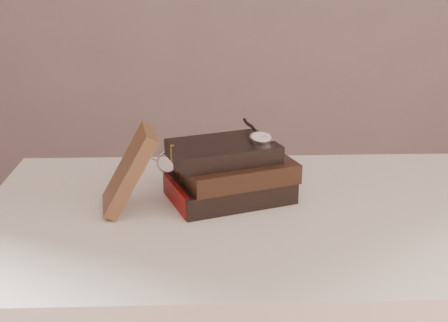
{
  "coord_description": "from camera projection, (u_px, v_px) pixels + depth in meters",
  "views": [
    {
      "loc": [
        -0.09,
        -0.63,
        1.2
      ],
      "look_at": [
        -0.05,
        0.41,
        0.82
      ],
      "focal_mm": 47.14,
      "sensor_mm": 36.0,
      "label": 1
    }
  ],
  "objects": [
    {
      "name": "eyeglasses",
      "position": [
        178.0,
        160.0,
        1.14
      ],
      "size": [
        0.12,
        0.13,
        0.04
      ],
      "color": "silver",
      "rests_on": "book_stack"
    },
    {
      "name": "book_stack",
      "position": [
        230.0,
        173.0,
        1.11
      ],
      "size": [
        0.26,
        0.21,
        0.11
      ],
      "color": "black",
      "rests_on": "table"
    },
    {
      "name": "pocket_watch",
      "position": [
        260.0,
        137.0,
        1.1
      ],
      "size": [
        0.06,
        0.15,
        0.02
      ],
      "color": "silver",
      "rests_on": "book_stack"
    },
    {
      "name": "table",
      "position": [
        253.0,
        255.0,
        1.1
      ],
      "size": [
        1.0,
        0.6,
        0.75
      ],
      "color": "white",
      "rests_on": "ground"
    },
    {
      "name": "journal",
      "position": [
        129.0,
        170.0,
        1.05
      ],
      "size": [
        0.12,
        0.12,
        0.15
      ],
      "primitive_type": "cube",
      "rotation": [
        0.0,
        0.52,
        0.17
      ],
      "color": "#472C1B",
      "rests_on": "table"
    }
  ]
}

